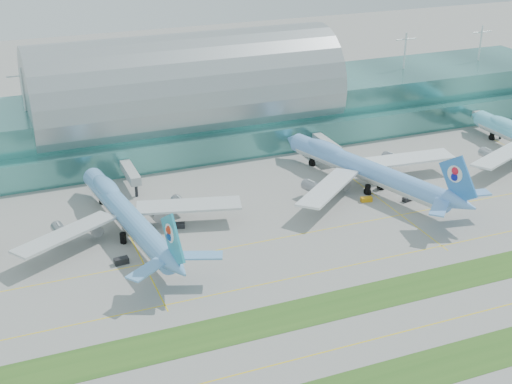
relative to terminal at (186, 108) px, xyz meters
name	(u,v)px	position (x,y,z in m)	size (l,w,h in m)	color
ground	(338,310)	(-0.01, -128.79, -14.23)	(700.00, 700.00, 0.00)	gray
terminal	(186,108)	(0.00, 0.00, 0.00)	(340.00, 69.10, 36.00)	#3D7A75
grass_strip_near	(399,377)	(-0.01, -156.79, -14.19)	(420.00, 12.00, 0.08)	#2D591E
grass_strip_far	(335,305)	(-0.01, -126.79, -14.19)	(420.00, 12.00, 0.08)	#2D591E
taxiline_b	(367,341)	(-0.01, -142.79, -14.22)	(420.00, 0.35, 0.01)	yellow
taxiline_c	(307,275)	(-0.01, -110.79, -14.22)	(420.00, 0.35, 0.01)	yellow
taxiline_d	(275,239)	(-0.01, -88.79, -14.22)	(420.00, 0.35, 0.01)	yellow
airliner_b	(127,213)	(-39.61, -69.32, -7.42)	(70.10, 80.16, 22.08)	#64A2DE
airliner_c	(365,168)	(43.31, -65.41, -7.12)	(70.34, 81.62, 23.05)	#6CA6EF
gse_c	(121,261)	(-45.25, -86.13, -13.34)	(3.95, 2.09, 1.77)	black
gse_d	(179,225)	(-24.17, -71.12, -13.42)	(3.36, 1.90, 1.62)	black
gse_e	(366,199)	(38.34, -75.99, -13.45)	(3.73, 1.68, 1.55)	orange
gse_f	(408,199)	(51.14, -80.73, -13.49)	(3.56, 1.77, 1.48)	black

